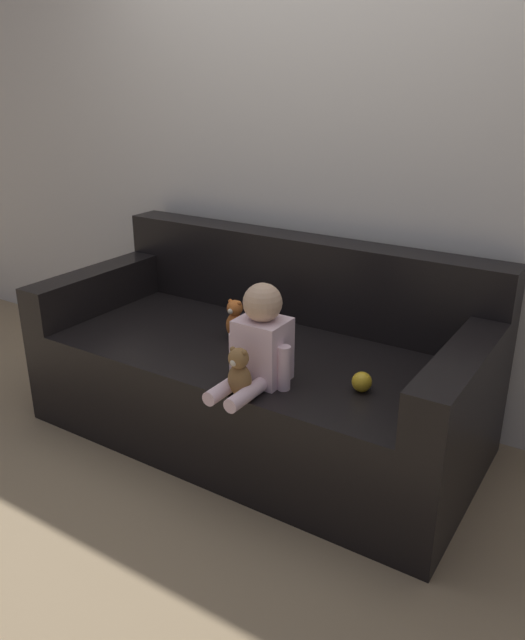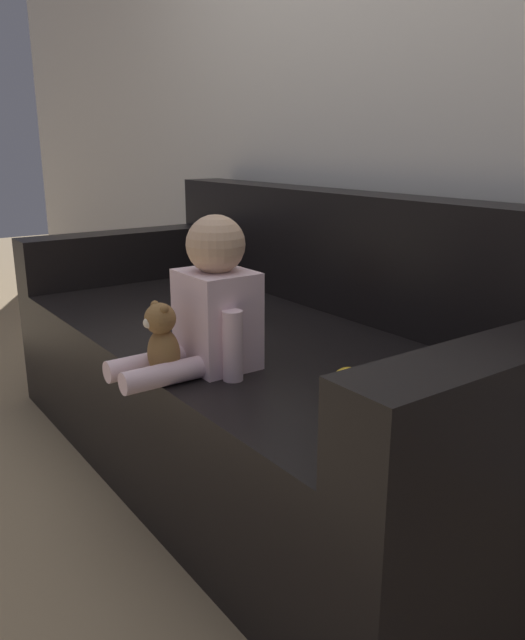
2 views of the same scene
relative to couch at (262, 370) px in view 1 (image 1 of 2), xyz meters
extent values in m
plane|color=#9E8460|center=(0.00, -0.05, -0.32)|extent=(12.00, 12.00, 0.00)
cube|color=silver|center=(0.00, 0.52, 0.98)|extent=(8.00, 0.05, 2.60)
cube|color=black|center=(0.00, -0.05, -0.08)|extent=(2.05, 0.97, 0.48)
cube|color=black|center=(0.00, 0.34, 0.37)|extent=(2.05, 0.18, 0.42)
cube|color=black|center=(-0.94, -0.05, 0.27)|extent=(0.16, 0.97, 0.21)
cube|color=black|center=(0.94, -0.05, 0.27)|extent=(0.16, 0.97, 0.21)
cube|color=silver|center=(0.22, -0.34, 0.29)|extent=(0.19, 0.17, 0.26)
sphere|color=tan|center=(0.22, -0.34, 0.49)|extent=(0.15, 0.15, 0.15)
cylinder|color=silver|center=(0.18, -0.53, 0.19)|extent=(0.06, 0.21, 0.06)
cylinder|color=silver|center=(0.27, -0.53, 0.19)|extent=(0.06, 0.21, 0.06)
cylinder|color=silver|center=(0.11, -0.37, 0.25)|extent=(0.05, 0.05, 0.18)
cylinder|color=silver|center=(0.34, -0.37, 0.25)|extent=(0.05, 0.05, 0.18)
ellipsoid|color=olive|center=(0.22, -0.50, 0.22)|extent=(0.10, 0.08, 0.13)
sphere|color=olive|center=(0.22, -0.51, 0.32)|extent=(0.08, 0.08, 0.08)
sphere|color=olive|center=(0.20, -0.51, 0.35)|extent=(0.02, 0.02, 0.02)
sphere|color=olive|center=(0.25, -0.51, 0.35)|extent=(0.02, 0.02, 0.02)
sphere|color=beige|center=(0.22, -0.54, 0.31)|extent=(0.03, 0.03, 0.03)
cylinder|color=olive|center=(0.18, -0.52, 0.18)|extent=(0.03, 0.05, 0.03)
cylinder|color=olive|center=(0.27, -0.52, 0.18)|extent=(0.03, 0.05, 0.03)
ellipsoid|color=orange|center=(-0.12, -0.05, 0.22)|extent=(0.09, 0.07, 0.12)
sphere|color=orange|center=(-0.12, -0.06, 0.31)|extent=(0.07, 0.07, 0.07)
sphere|color=orange|center=(-0.14, -0.06, 0.34)|extent=(0.02, 0.02, 0.02)
sphere|color=orange|center=(-0.09, -0.06, 0.34)|extent=(0.02, 0.02, 0.02)
sphere|color=beige|center=(-0.12, -0.09, 0.30)|extent=(0.03, 0.03, 0.03)
sphere|color=gold|center=(0.60, -0.22, 0.20)|extent=(0.08, 0.08, 0.08)
camera|label=1|loc=(1.44, -2.23, 1.30)|focal=35.00mm
camera|label=2|loc=(1.58, -1.17, 0.74)|focal=35.00mm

